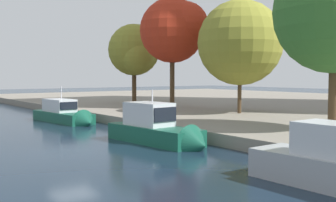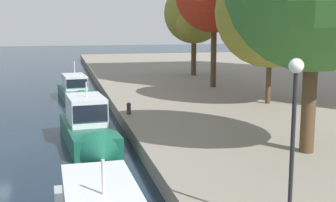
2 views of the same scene
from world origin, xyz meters
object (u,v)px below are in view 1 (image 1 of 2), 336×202
object	(u,v)px
motor_yacht_1	(159,132)
tree_4	(335,11)
motor_yacht_0	(66,116)
tree_3	(174,30)
mooring_bollard_0	(158,117)
tree_1	(239,43)
tree_2	(136,51)

from	to	relation	value
motor_yacht_1	tree_4	bearing A→B (deg)	52.25
tree_4	motor_yacht_0	bearing A→B (deg)	-155.20
tree_3	mooring_bollard_0	bearing A→B (deg)	-41.85
motor_yacht_0	tree_3	world-z (taller)	tree_3
tree_1	tree_3	bearing A→B (deg)	-174.96
tree_2	tree_3	bearing A→B (deg)	-6.39
motor_yacht_1	mooring_bollard_0	distance (m)	4.89
motor_yacht_1	mooring_bollard_0	size ratio (longest dim) A/B	10.61
tree_2	mooring_bollard_0	bearing A→B (deg)	-27.63
mooring_bollard_0	tree_2	xyz separation A→B (m)	(-19.78, 10.36, 6.21)
motor_yacht_0	motor_yacht_1	distance (m)	14.75
motor_yacht_1	tree_4	xyz separation A→B (m)	(6.04, 9.45, 7.68)
tree_1	motor_yacht_1	bearing A→B (deg)	-66.62
tree_2	tree_4	world-z (taller)	tree_4
motor_yacht_0	mooring_bollard_0	size ratio (longest dim) A/B	11.63
motor_yacht_0	tree_3	distance (m)	14.90
tree_3	tree_4	size ratio (longest dim) A/B	1.03
tree_4	tree_2	bearing A→B (deg)	173.06
mooring_bollard_0	tree_1	size ratio (longest dim) A/B	0.07
mooring_bollard_0	tree_3	bearing A→B (deg)	138.15
motor_yacht_0	tree_1	distance (m)	17.26
motor_yacht_0	tree_2	distance (m)	17.45
motor_yacht_0	tree_4	xyz separation A→B (m)	(20.79, 9.61, 7.82)
mooring_bollard_0	motor_yacht_0	bearing A→B (deg)	-164.93
tree_1	tree_4	xyz separation A→B (m)	(11.58, -3.37, 1.12)
tree_1	tree_2	xyz separation A→B (m)	(-18.28, 0.27, 0.15)
motor_yacht_0	tree_2	size ratio (longest dim) A/B	0.90
tree_2	tree_3	distance (m)	9.61
tree_2	tree_4	xyz separation A→B (m)	(29.85, -3.63, 0.97)
tree_2	motor_yacht_0	bearing A→B (deg)	-55.59
motor_yacht_1	mooring_bollard_0	bearing A→B (deg)	140.78
motor_yacht_0	tree_3	bearing A→B (deg)	82.97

